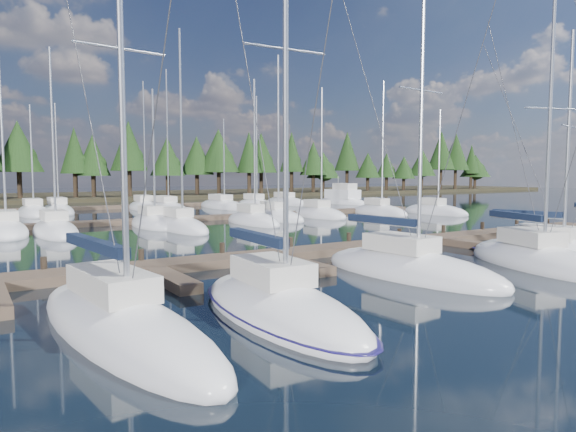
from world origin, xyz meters
TOP-DOWN VIEW (x-y plane):
  - ground at (0.00, 30.00)m, footprint 260.00×260.00m
  - far_shore at (0.00, 90.00)m, footprint 220.00×30.00m
  - main_dock at (0.00, 17.36)m, footprint 44.00×6.13m
  - back_docks at (0.00, 49.58)m, footprint 50.00×21.80m
  - front_sailboat_0 at (-15.32, 9.77)m, footprint 3.77×10.77m
  - front_sailboat_1 at (-10.85, 9.04)m, footprint 3.42×9.12m
  - front_sailboat_2 at (-3.00, 11.40)m, footprint 3.81×9.43m
  - front_sailboat_3 at (3.45, 9.69)m, footprint 5.43×9.17m
  - front_sailboat_4 at (6.05, 10.39)m, footprint 4.55×8.84m
  - back_sailboat_rows at (-0.16, 45.02)m, footprint 45.72×32.27m
  - motor_yacht_right at (26.79, 53.23)m, footprint 3.43×9.59m
  - tree_line at (2.11, 80.18)m, footprint 183.33×11.38m

SIDE VIEW (x-z plane):
  - ground at x=0.00m, z-range 0.00..0.00m
  - back_docks at x=0.00m, z-range 0.00..0.40m
  - main_dock at x=0.00m, z-range -0.25..0.65m
  - back_sailboat_rows at x=-0.16m, z-range -8.07..8.59m
  - front_sailboat_4 at x=6.05m, z-range -5.67..6.23m
  - front_sailboat_3 at x=3.45m, z-range -6.21..6.77m
  - front_sailboat_2 at x=-3.00m, z-range -6.64..7.20m
  - front_sailboat_0 at x=-15.32m, z-range -6.39..6.95m
  - front_sailboat_1 at x=-10.85m, z-range -6.77..7.34m
  - far_shore at x=0.00m, z-range 0.00..0.60m
  - motor_yacht_right at x=26.79m, z-range -1.86..2.90m
  - tree_line at x=2.11m, z-range 0.69..14.15m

